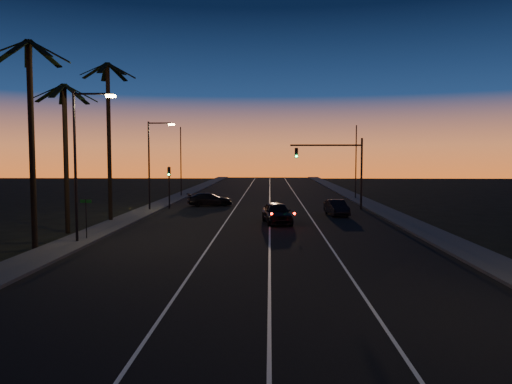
{
  "coord_description": "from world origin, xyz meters",
  "views": [
    {
      "loc": [
        0.51,
        -9.17,
        5.18
      ],
      "look_at": [
        -0.35,
        21.6,
        3.0
      ],
      "focal_mm": 35.0,
      "sensor_mm": 36.0,
      "label": 1
    }
  ],
  "objects_px": {
    "lead_car": "(277,213)",
    "cross_car": "(210,199)",
    "signal_mast": "(337,161)",
    "right_car": "(336,208)"
  },
  "relations": [
    {
      "from": "signal_mast",
      "to": "lead_car",
      "type": "xyz_separation_m",
      "value": [
        -6.08,
        -10.71,
        -3.94
      ]
    },
    {
      "from": "signal_mast",
      "to": "right_car",
      "type": "distance_m",
      "value": 6.7
    },
    {
      "from": "lead_car",
      "to": "cross_car",
      "type": "relative_size",
      "value": 1.11
    },
    {
      "from": "right_car",
      "to": "cross_car",
      "type": "bearing_deg",
      "value": 146.26
    },
    {
      "from": "lead_car",
      "to": "cross_car",
      "type": "height_order",
      "value": "lead_car"
    },
    {
      "from": "lead_car",
      "to": "cross_car",
      "type": "bearing_deg",
      "value": 116.79
    },
    {
      "from": "signal_mast",
      "to": "cross_car",
      "type": "relative_size",
      "value": 1.4
    },
    {
      "from": "right_car",
      "to": "cross_car",
      "type": "height_order",
      "value": "cross_car"
    },
    {
      "from": "right_car",
      "to": "cross_car",
      "type": "xyz_separation_m",
      "value": [
        -12.21,
        8.16,
        0.01
      ]
    },
    {
      "from": "right_car",
      "to": "signal_mast",
      "type": "bearing_deg",
      "value": 81.9
    }
  ]
}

